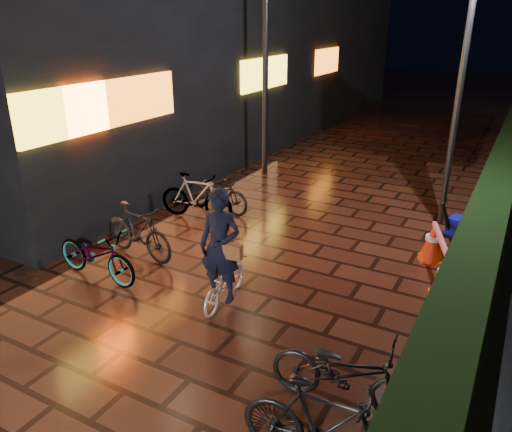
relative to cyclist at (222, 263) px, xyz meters
The scene contains 10 objects.
ground 1.33m from the cyclist, 89.04° to the right, with size 80.00×80.00×0.00m, color #381911.
hedge 7.63m from the cyclist, 64.22° to the left, with size 0.70×20.00×1.00m, color black.
storefront_block 14.55m from the cyclist, 132.43° to the left, with size 12.09×22.00×9.00m.
lamp_post_hedge 5.88m from the cyclist, 64.71° to the left, with size 0.46×0.14×4.78m.
lamp_post_sf 7.44m from the cyclist, 112.59° to the left, with size 0.55×0.25×5.81m.
cyclist is the anchor object (origin of this frame).
traffic_barrier 3.73m from the cyclist, 42.18° to the left, with size 0.93×1.78×0.73m.
cart_assembly 4.55m from the cyclist, 50.07° to the left, with size 0.74×0.63×1.09m.
parked_bikes_storefront 2.82m from the cyclist, 145.34° to the left, with size 1.92×4.44×1.02m.
parked_bikes_hedge 2.92m from the cyclist, 33.45° to the right, with size 1.86×1.61×1.02m.
Camera 1 is at (3.67, -4.51, 4.17)m, focal length 35.00 mm.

